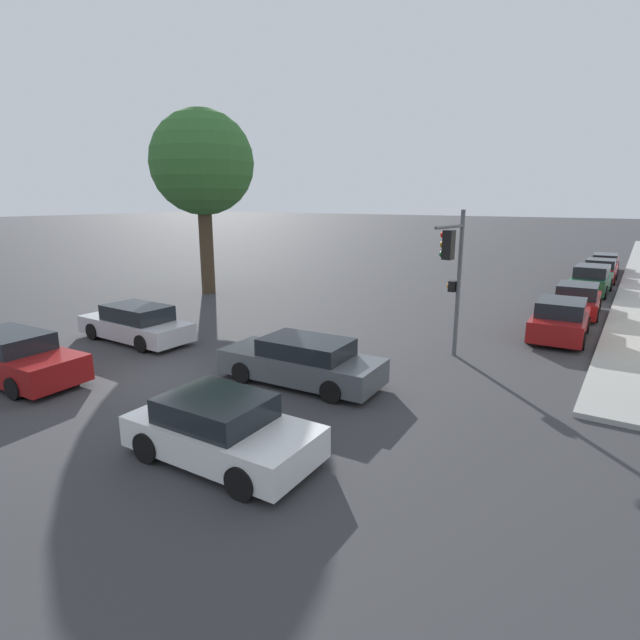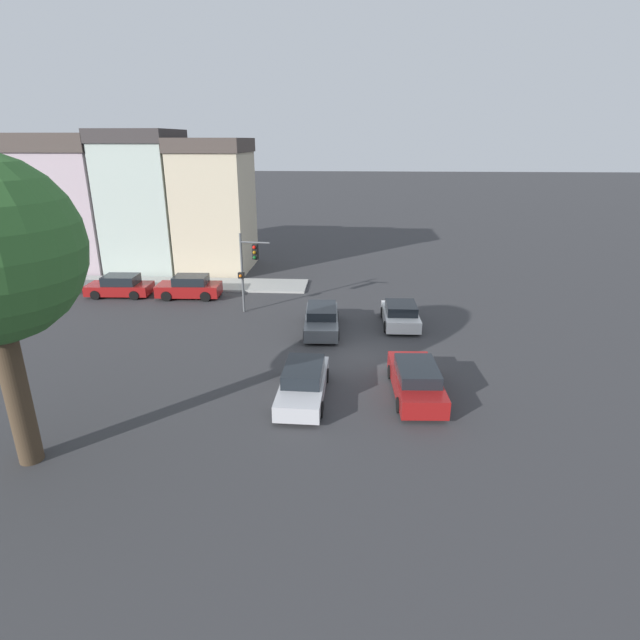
{
  "view_description": "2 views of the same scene",
  "coord_description": "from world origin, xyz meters",
  "px_view_note": "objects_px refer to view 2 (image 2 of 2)",
  "views": [
    {
      "loc": [
        11.26,
        -8.91,
        5.12
      ],
      "look_at": [
        2.67,
        4.38,
        1.28
      ],
      "focal_mm": 28.0,
      "sensor_mm": 36.0,
      "label": 1
    },
    {
      "loc": [
        -22.17,
        0.49,
        9.92
      ],
      "look_at": [
        1.72,
        2.08,
        1.24
      ],
      "focal_mm": 28.0,
      "sensor_mm": 36.0,
      "label": 2
    }
  ],
  "objects_px": {
    "parked_car_2": "(31,283)",
    "crossing_car_2": "(416,380)",
    "crossing_car_1": "(400,315)",
    "crossing_car_3": "(303,383)",
    "parked_car_0": "(190,287)",
    "parked_car_1": "(120,286)",
    "crossing_car_0": "(322,319)",
    "traffic_signal": "(248,263)"
  },
  "relations": [
    {
      "from": "traffic_signal",
      "to": "parked_car_1",
      "type": "bearing_deg",
      "value": -98.69
    },
    {
      "from": "crossing_car_0",
      "to": "crossing_car_3",
      "type": "distance_m",
      "value": 7.65
    },
    {
      "from": "crossing_car_1",
      "to": "crossing_car_3",
      "type": "distance_m",
      "value": 9.89
    },
    {
      "from": "crossing_car_0",
      "to": "crossing_car_1",
      "type": "relative_size",
      "value": 1.21
    },
    {
      "from": "crossing_car_1",
      "to": "crossing_car_2",
      "type": "distance_m",
      "value": 8.26
    },
    {
      "from": "traffic_signal",
      "to": "parked_car_0",
      "type": "bearing_deg",
      "value": -112.84
    },
    {
      "from": "crossing_car_1",
      "to": "crossing_car_2",
      "type": "xyz_separation_m",
      "value": [
        -8.26,
        0.07,
        0.04
      ]
    },
    {
      "from": "traffic_signal",
      "to": "parked_car_1",
      "type": "relative_size",
      "value": 1.13
    },
    {
      "from": "crossing_car_1",
      "to": "crossing_car_3",
      "type": "bearing_deg",
      "value": 150.69
    },
    {
      "from": "traffic_signal",
      "to": "parked_car_2",
      "type": "bearing_deg",
      "value": -92.42
    },
    {
      "from": "crossing_car_3",
      "to": "parked_car_2",
      "type": "distance_m",
      "value": 23.81
    },
    {
      "from": "parked_car_0",
      "to": "parked_car_1",
      "type": "xyz_separation_m",
      "value": [
        0.04,
        4.77,
        -0.04
      ]
    },
    {
      "from": "crossing_car_0",
      "to": "crossing_car_1",
      "type": "xyz_separation_m",
      "value": [
        1.08,
        -4.39,
        -0.01
      ]
    },
    {
      "from": "crossing_car_1",
      "to": "parked_car_1",
      "type": "height_order",
      "value": "parked_car_1"
    },
    {
      "from": "parked_car_1",
      "to": "traffic_signal",
      "type": "bearing_deg",
      "value": 161.29
    },
    {
      "from": "parked_car_0",
      "to": "parked_car_2",
      "type": "height_order",
      "value": "parked_car_2"
    },
    {
      "from": "crossing_car_2",
      "to": "parked_car_2",
      "type": "height_order",
      "value": "parked_car_2"
    },
    {
      "from": "crossing_car_0",
      "to": "crossing_car_2",
      "type": "distance_m",
      "value": 8.37
    },
    {
      "from": "parked_car_1",
      "to": "parked_car_2",
      "type": "bearing_deg",
      "value": -2.49
    },
    {
      "from": "parked_car_1",
      "to": "crossing_car_2",
      "type": "bearing_deg",
      "value": 143.0
    },
    {
      "from": "crossing_car_0",
      "to": "parked_car_2",
      "type": "bearing_deg",
      "value": -108.15
    },
    {
      "from": "parked_car_1",
      "to": "crossing_car_3",
      "type": "bearing_deg",
      "value": 133.87
    },
    {
      "from": "crossing_car_2",
      "to": "parked_car_1",
      "type": "xyz_separation_m",
      "value": [
        12.66,
        18.22,
        -0.0
      ]
    },
    {
      "from": "crossing_car_2",
      "to": "parked_car_0",
      "type": "bearing_deg",
      "value": 43.97
    },
    {
      "from": "parked_car_2",
      "to": "crossing_car_2",
      "type": "bearing_deg",
      "value": 154.08
    },
    {
      "from": "crossing_car_1",
      "to": "crossing_car_2",
      "type": "bearing_deg",
      "value": 178.24
    },
    {
      "from": "crossing_car_2",
      "to": "parked_car_1",
      "type": "relative_size",
      "value": 1.13
    },
    {
      "from": "crossing_car_0",
      "to": "parked_car_1",
      "type": "distance_m",
      "value": 14.94
    },
    {
      "from": "parked_car_1",
      "to": "parked_car_2",
      "type": "relative_size",
      "value": 0.9
    },
    {
      "from": "crossing_car_1",
      "to": "parked_car_2",
      "type": "distance_m",
      "value": 24.88
    },
    {
      "from": "crossing_car_3",
      "to": "parked_car_1",
      "type": "xyz_separation_m",
      "value": [
        13.13,
        13.64,
        0.02
      ]
    },
    {
      "from": "parked_car_1",
      "to": "parked_car_2",
      "type": "distance_m",
      "value": 6.2
    },
    {
      "from": "crossing_car_1",
      "to": "crossing_car_2",
      "type": "height_order",
      "value": "crossing_car_2"
    },
    {
      "from": "parked_car_1",
      "to": "parked_car_2",
      "type": "height_order",
      "value": "parked_car_2"
    },
    {
      "from": "crossing_car_3",
      "to": "parked_car_2",
      "type": "xyz_separation_m",
      "value": [
        13.17,
        19.84,
        0.11
      ]
    },
    {
      "from": "crossing_car_0",
      "to": "traffic_signal",
      "type": "bearing_deg",
      "value": -123.78
    },
    {
      "from": "crossing_car_1",
      "to": "crossing_car_2",
      "type": "relative_size",
      "value": 0.83
    },
    {
      "from": "crossing_car_0",
      "to": "parked_car_0",
      "type": "relative_size",
      "value": 1.14
    },
    {
      "from": "traffic_signal",
      "to": "crossing_car_2",
      "type": "relative_size",
      "value": 1.01
    },
    {
      "from": "crossing_car_0",
      "to": "crossing_car_2",
      "type": "bearing_deg",
      "value": 28.27
    },
    {
      "from": "crossing_car_0",
      "to": "parked_car_2",
      "type": "distance_m",
      "value": 20.84
    },
    {
      "from": "crossing_car_1",
      "to": "parked_car_0",
      "type": "xyz_separation_m",
      "value": [
        4.36,
        13.52,
        0.08
      ]
    }
  ]
}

